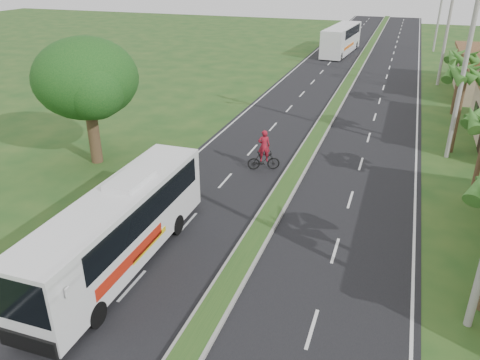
% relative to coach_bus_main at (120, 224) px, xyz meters
% --- Properties ---
extents(ground, '(180.00, 180.00, 0.00)m').
position_rel_coach_bus_main_xyz_m(ground, '(4.55, -1.20, -1.91)').
color(ground, '#1E481A').
rests_on(ground, ground).
extents(road_asphalt, '(14.00, 160.00, 0.02)m').
position_rel_coach_bus_main_xyz_m(road_asphalt, '(4.55, 18.80, -1.90)').
color(road_asphalt, black).
rests_on(road_asphalt, ground).
extents(median_strip, '(1.20, 160.00, 0.18)m').
position_rel_coach_bus_main_xyz_m(median_strip, '(4.55, 18.80, -1.81)').
color(median_strip, gray).
rests_on(median_strip, ground).
extents(lane_edge_left, '(0.12, 160.00, 0.01)m').
position_rel_coach_bus_main_xyz_m(lane_edge_left, '(-2.15, 18.80, -1.91)').
color(lane_edge_left, silver).
rests_on(lane_edge_left, ground).
extents(lane_edge_right, '(0.12, 160.00, 0.01)m').
position_rel_coach_bus_main_xyz_m(lane_edge_right, '(11.25, 18.80, -1.91)').
color(lane_edge_right, silver).
rests_on(lane_edge_right, ground).
extents(palm_verge_c, '(2.40, 2.40, 5.85)m').
position_rel_coach_bus_main_xyz_m(palm_verge_c, '(13.35, 17.80, 3.21)').
color(palm_verge_c, '#473321').
rests_on(palm_verge_c, ground).
extents(palm_verge_d, '(2.40, 2.40, 5.25)m').
position_rel_coach_bus_main_xyz_m(palm_verge_d, '(13.85, 26.80, 2.64)').
color(palm_verge_d, '#473321').
rests_on(palm_verge_d, ground).
extents(shade_tree, '(6.30, 6.00, 7.54)m').
position_rel_coach_bus_main_xyz_m(shade_tree, '(-7.57, 8.82, 3.12)').
color(shade_tree, '#473321').
rests_on(shade_tree, ground).
extents(utility_pole_b, '(3.20, 0.28, 12.00)m').
position_rel_coach_bus_main_xyz_m(utility_pole_b, '(13.02, 16.80, 4.35)').
color(utility_pole_b, gray).
rests_on(utility_pole_b, ground).
extents(utility_pole_c, '(1.60, 0.28, 11.00)m').
position_rel_coach_bus_main_xyz_m(utility_pole_c, '(13.05, 36.80, 3.76)').
color(utility_pole_c, gray).
rests_on(utility_pole_c, ground).
extents(utility_pole_d, '(1.60, 0.28, 10.50)m').
position_rel_coach_bus_main_xyz_m(utility_pole_d, '(13.05, 56.80, 3.51)').
color(utility_pole_d, gray).
rests_on(utility_pole_d, ground).
extents(coach_bus_main, '(2.39, 10.78, 3.47)m').
position_rel_coach_bus_main_xyz_m(coach_bus_main, '(0.00, 0.00, 0.00)').
color(coach_bus_main, white).
rests_on(coach_bus_main, ground).
extents(coach_bus_far, '(3.59, 12.25, 3.52)m').
position_rel_coach_bus_main_xyz_m(coach_bus_far, '(1.28, 51.15, 0.09)').
color(coach_bus_far, white).
rests_on(coach_bus_far, ground).
extents(motorcyclist, '(1.98, 1.21, 2.48)m').
position_rel_coach_bus_main_xyz_m(motorcyclist, '(2.64, 11.05, -1.01)').
color(motorcyclist, black).
rests_on(motorcyclist, ground).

